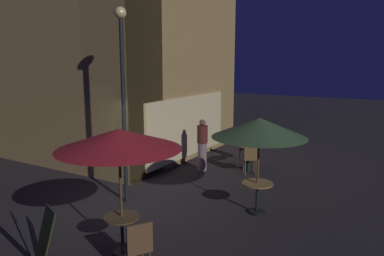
# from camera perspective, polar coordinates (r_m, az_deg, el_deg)

# --- Properties ---
(ground_plane) EXTENTS (60.00, 60.00, 0.00)m
(ground_plane) POSITION_cam_1_polar(r_m,az_deg,el_deg) (9.61, -10.28, -11.72)
(ground_plane) COLOR #262223
(cafe_building) EXTENTS (7.02, 8.25, 9.00)m
(cafe_building) POSITION_cam_1_polar(r_m,az_deg,el_deg) (13.79, -12.55, 13.93)
(cafe_building) COLOR #9A7B48
(cafe_building) RESTS_ON ground
(street_lamp_near_corner) EXTENTS (0.28, 0.28, 4.79)m
(street_lamp_near_corner) POSITION_cam_1_polar(r_m,az_deg,el_deg) (9.32, -10.40, 6.91)
(street_lamp_near_corner) COLOR black
(street_lamp_near_corner) RESTS_ON ground
(menu_sandwich_board) EXTENTS (0.82, 0.77, 0.92)m
(menu_sandwich_board) POSITION_cam_1_polar(r_m,az_deg,el_deg) (7.53, -22.60, -14.91)
(menu_sandwich_board) COLOR black
(menu_sandwich_board) RESTS_ON ground
(cafe_table_0) EXTENTS (0.66, 0.66, 0.74)m
(cafe_table_0) POSITION_cam_1_polar(r_m,az_deg,el_deg) (7.33, -10.49, -14.60)
(cafe_table_0) COLOR black
(cafe_table_0) RESTS_ON ground
(cafe_table_1) EXTENTS (0.73, 0.73, 0.74)m
(cafe_table_1) POSITION_cam_1_polar(r_m,az_deg,el_deg) (9.10, 9.79, -9.34)
(cafe_table_1) COLOR black
(cafe_table_1) RESTS_ON ground
(cafe_table_2) EXTENTS (0.63, 0.63, 0.72)m
(cafe_table_2) POSITION_cam_1_polar(r_m,az_deg,el_deg) (12.79, 8.20, -3.75)
(cafe_table_2) COLOR black
(cafe_table_2) RESTS_ON ground
(patio_umbrella_0) EXTENTS (2.24, 2.24, 2.38)m
(patio_umbrella_0) POSITION_cam_1_polar(r_m,az_deg,el_deg) (6.80, -10.96, -1.75)
(patio_umbrella_0) COLOR black
(patio_umbrella_0) RESTS_ON ground
(patio_umbrella_1) EXTENTS (2.18, 2.18, 2.28)m
(patio_umbrella_1) POSITION_cam_1_polar(r_m,az_deg,el_deg) (8.71, 10.10, 0.00)
(patio_umbrella_1) COLOR black
(patio_umbrella_1) RESTS_ON ground
(cafe_chair_0) EXTENTS (0.60, 0.60, 0.98)m
(cafe_chair_0) POSITION_cam_1_polar(r_m,az_deg,el_deg) (6.57, -8.14, -16.96)
(cafe_chair_0) COLOR brown
(cafe_chair_0) RESTS_ON ground
(cafe_chair_1) EXTENTS (0.57, 0.57, 0.99)m
(cafe_chair_1) POSITION_cam_1_polar(r_m,az_deg,el_deg) (11.95, 8.81, -4.21)
(cafe_chair_1) COLOR brown
(cafe_chair_1) RESTS_ON ground
(cafe_chair_2) EXTENTS (0.57, 0.57, 0.89)m
(cafe_chair_2) POSITION_cam_1_polar(r_m,az_deg,el_deg) (13.59, 7.98, -2.65)
(cafe_chair_2) COLOR black
(cafe_chair_2) RESTS_ON ground
(patron_seated_0) EXTENTS (0.53, 0.47, 1.29)m
(patron_seated_0) POSITION_cam_1_polar(r_m,az_deg,el_deg) (12.06, 8.72, -3.43)
(patron_seated_0) COLOR black
(patron_seated_0) RESTS_ON ground
(patron_standing_1) EXTENTS (0.34, 0.34, 1.68)m
(patron_standing_1) POSITION_cam_1_polar(r_m,az_deg,el_deg) (12.21, 1.57, -2.57)
(patron_standing_1) COLOR #7D6364
(patron_standing_1) RESTS_ON ground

